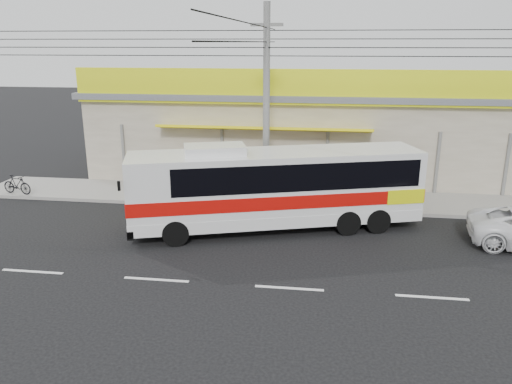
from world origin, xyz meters
The scene contains 8 objects.
ground centered at (0.00, 0.00, 0.00)m, with size 120.00×120.00×0.00m, color black.
sidewalk centered at (0.00, 6.00, 0.07)m, with size 30.00×3.20×0.15m, color gray.
lane_markings centered at (0.00, -2.50, 0.00)m, with size 50.00×0.12×0.01m, color silver, non-canonical shape.
storefront_building centered at (-0.01, 11.54, 2.30)m, with size 22.60×9.20×5.70m.
coach_bus centered at (-0.72, 2.29, 1.78)m, with size 11.00×5.43×3.33m.
motorbike_red centered at (-4.88, 4.70, 0.58)m, with size 0.57×1.65×0.86m, color maroon.
motorbike_dark centered at (-13.04, 4.70, 0.60)m, with size 0.42×1.49×0.90m, color black.
utility_pole centered at (-1.49, 4.20, 6.86)m, with size 34.00×14.00×8.32m.
Camera 1 is at (0.83, -15.55, 6.85)m, focal length 35.00 mm.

